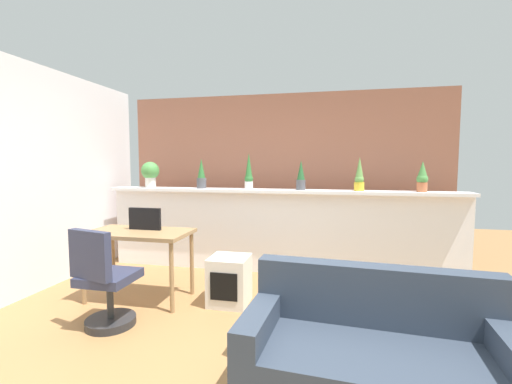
% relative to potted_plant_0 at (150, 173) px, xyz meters
% --- Properties ---
extents(ground_plane, '(12.00, 12.00, 0.00)m').
position_rel_potted_plant_0_xyz_m(ground_plane, '(1.85, -1.99, -1.34)').
color(ground_plane, '#9E7042').
extents(divider_wall, '(4.74, 0.16, 1.09)m').
position_rel_potted_plant_0_xyz_m(divider_wall, '(1.85, 0.01, -0.80)').
color(divider_wall, white).
rests_on(divider_wall, ground).
extents(plant_shelf, '(4.74, 0.32, 0.04)m').
position_rel_potted_plant_0_xyz_m(plant_shelf, '(1.85, -0.03, -0.23)').
color(plant_shelf, white).
rests_on(plant_shelf, divider_wall).
extents(brick_wall_behind, '(4.74, 0.10, 2.50)m').
position_rel_potted_plant_0_xyz_m(brick_wall_behind, '(1.85, 0.61, -0.09)').
color(brick_wall_behind, '#935B47').
rests_on(brick_wall_behind, ground).
extents(side_wall_left, '(0.12, 4.40, 2.60)m').
position_rel_potted_plant_0_xyz_m(side_wall_left, '(-0.77, -1.59, -0.04)').
color(side_wall_left, white).
rests_on(side_wall_left, ground).
extents(potted_plant_0, '(0.26, 0.26, 0.37)m').
position_rel_potted_plant_0_xyz_m(potted_plant_0, '(0.00, 0.00, 0.00)').
color(potted_plant_0, silver).
rests_on(potted_plant_0, plant_shelf).
extents(potted_plant_1, '(0.13, 0.13, 0.42)m').
position_rel_potted_plant_0_xyz_m(potted_plant_1, '(0.79, -0.02, -0.03)').
color(potted_plant_1, '#4C4C51').
rests_on(potted_plant_1, plant_shelf).
extents(potted_plant_2, '(0.12, 0.12, 0.49)m').
position_rel_potted_plant_0_xyz_m(potted_plant_2, '(1.46, 0.01, 0.00)').
color(potted_plant_2, silver).
rests_on(potted_plant_2, plant_shelf).
extents(potted_plant_3, '(0.12, 0.12, 0.39)m').
position_rel_potted_plant_0_xyz_m(potted_plant_3, '(2.17, -0.00, -0.03)').
color(potted_plant_3, '#4C4C51').
rests_on(potted_plant_3, plant_shelf).
extents(potted_plant_4, '(0.13, 0.13, 0.43)m').
position_rel_potted_plant_0_xyz_m(potted_plant_4, '(2.91, -0.01, -0.03)').
color(potted_plant_4, gold).
rests_on(potted_plant_4, plant_shelf).
extents(potted_plant_5, '(0.13, 0.13, 0.37)m').
position_rel_potted_plant_0_xyz_m(potted_plant_5, '(3.64, -0.03, -0.04)').
color(potted_plant_5, '#C66B42').
rests_on(potted_plant_5, plant_shelf).
extents(desk, '(1.10, 0.60, 0.75)m').
position_rel_potted_plant_0_xyz_m(desk, '(0.54, -1.23, -0.68)').
color(desk, '#99754C').
rests_on(desk, ground).
extents(tv_monitor, '(0.37, 0.04, 0.24)m').
position_rel_potted_plant_0_xyz_m(tv_monitor, '(0.57, -1.15, -0.47)').
color(tv_monitor, black).
rests_on(tv_monitor, desk).
extents(office_chair, '(0.49, 0.49, 0.91)m').
position_rel_potted_plant_0_xyz_m(office_chair, '(0.60, -1.90, -0.96)').
color(office_chair, '#262628').
rests_on(office_chair, ground).
extents(side_cube_shelf, '(0.40, 0.41, 0.50)m').
position_rel_potted_plant_0_xyz_m(side_cube_shelf, '(1.53, -1.15, -1.09)').
color(side_cube_shelf, silver).
rests_on(side_cube_shelf, ground).
extents(couch, '(1.61, 0.87, 0.80)m').
position_rel_potted_plant_0_xyz_m(couch, '(2.83, -2.43, -1.06)').
color(couch, '#333D4C').
rests_on(couch, ground).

